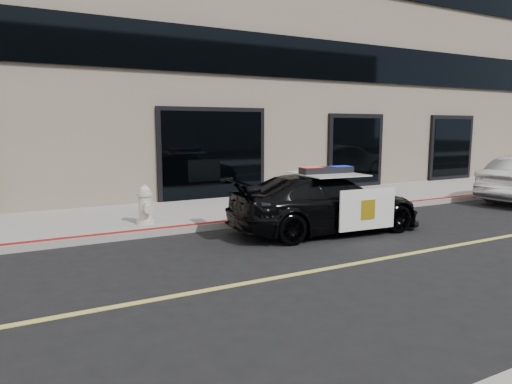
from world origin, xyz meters
name	(u,v)px	position (x,y,z in m)	size (l,w,h in m)	color
ground	(412,254)	(0.00, 0.00, 0.00)	(120.00, 120.00, 0.00)	black
sidewalk_n	(270,206)	(0.00, 5.25, 0.07)	(60.00, 3.50, 0.15)	gray
building_n	(199,24)	(0.00, 10.50, 6.00)	(60.00, 7.00, 12.00)	#756856
police_car	(326,203)	(-0.32, 2.21, 0.65)	(2.44, 4.66, 1.44)	black
fire_hydrant	(145,206)	(-3.81, 4.16, 0.56)	(0.40, 0.55, 0.88)	beige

